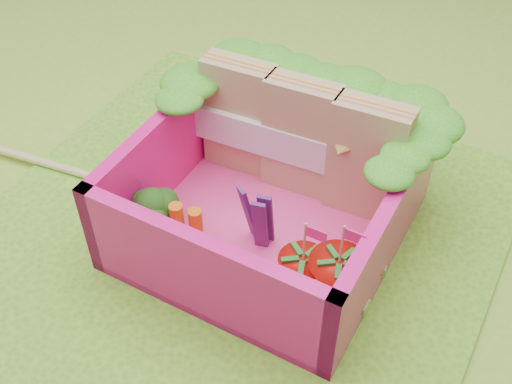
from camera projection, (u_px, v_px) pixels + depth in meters
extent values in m
plane|color=#8EB031|center=(236.00, 235.00, 3.42)|extent=(14.00, 14.00, 0.00)
cube|color=#65A926|center=(235.00, 233.00, 3.41)|extent=(2.60, 2.60, 0.03)
cube|color=#FE4097|center=(268.00, 227.00, 3.39)|extent=(1.30, 1.30, 0.05)
cube|color=#F61484|center=(321.00, 126.00, 3.59)|extent=(1.30, 0.07, 0.55)
cube|color=#F61484|center=(204.00, 279.00, 2.83)|extent=(1.30, 0.07, 0.55)
cube|color=#F61484|center=(168.00, 154.00, 3.42)|extent=(0.07, 1.30, 0.55)
cube|color=#F61484|center=(385.00, 238.00, 3.00)|extent=(0.07, 1.30, 0.55)
ellipsoid|color=#2E8818|center=(239.00, 54.00, 3.51)|extent=(0.30, 0.30, 0.11)
ellipsoid|color=#2E8818|center=(266.00, 63.00, 3.45)|extent=(0.30, 0.30, 0.11)
ellipsoid|color=#2E8818|center=(294.00, 71.00, 3.40)|extent=(0.30, 0.30, 0.11)
ellipsoid|color=#2E8818|center=(322.00, 80.00, 3.34)|extent=(0.30, 0.30, 0.11)
ellipsoid|color=#2E8818|center=(352.00, 89.00, 3.28)|extent=(0.30, 0.30, 0.11)
ellipsoid|color=#2E8818|center=(383.00, 98.00, 3.22)|extent=(0.30, 0.30, 0.11)
ellipsoid|color=#2E8818|center=(414.00, 108.00, 3.17)|extent=(0.30, 0.30, 0.11)
ellipsoid|color=#2E8818|center=(178.00, 96.00, 3.24)|extent=(0.27, 0.27, 0.10)
ellipsoid|color=#2E8818|center=(193.00, 82.00, 3.33)|extent=(0.27, 0.27, 0.10)
ellipsoid|color=#2E8818|center=(208.00, 68.00, 3.41)|extent=(0.27, 0.27, 0.10)
ellipsoid|color=#2E8818|center=(221.00, 56.00, 3.50)|extent=(0.27, 0.27, 0.10)
ellipsoid|color=#2E8818|center=(396.00, 171.00, 2.84)|extent=(0.27, 0.27, 0.10)
ellipsoid|color=#2E8818|center=(407.00, 153.00, 2.93)|extent=(0.27, 0.27, 0.10)
ellipsoid|color=#2E8818|center=(417.00, 136.00, 3.02)|extent=(0.27, 0.27, 0.10)
ellipsoid|color=#2E8818|center=(426.00, 119.00, 3.10)|extent=(0.27, 0.27, 0.10)
cube|color=tan|center=(240.00, 116.00, 3.48)|extent=(0.39, 0.17, 0.68)
cube|color=tan|center=(301.00, 137.00, 3.35)|extent=(0.39, 0.17, 0.68)
cube|color=tan|center=(367.00, 160.00, 3.22)|extent=(0.39, 0.17, 0.68)
cube|color=silver|center=(301.00, 142.00, 3.37)|extent=(1.23, 0.25, 0.20)
cylinder|color=#689649|center=(160.00, 225.00, 3.28)|extent=(0.12, 0.12, 0.12)
ellipsoid|color=#1F5316|center=(157.00, 208.00, 3.20)|extent=(0.33, 0.33, 0.12)
cylinder|color=#E45713|center=(178.00, 225.00, 3.18)|extent=(0.07, 0.07, 0.27)
cylinder|color=#E45713|center=(196.00, 227.00, 3.19)|extent=(0.07, 0.07, 0.23)
cube|color=#4D1A5C|center=(249.00, 213.00, 3.16)|extent=(0.07, 0.05, 0.38)
cube|color=#4D1A5C|center=(260.00, 225.00, 3.10)|extent=(0.07, 0.04, 0.38)
cube|color=#4D1A5C|center=(266.00, 218.00, 3.14)|extent=(0.07, 0.04, 0.38)
cone|color=red|center=(302.00, 275.00, 2.98)|extent=(0.23, 0.23, 0.23)
cylinder|color=tan|center=(304.00, 242.00, 2.81)|extent=(0.01, 0.01, 0.24)
cube|color=#F02882|center=(316.00, 234.00, 2.74)|extent=(0.10, 0.01, 0.06)
cone|color=red|center=(337.00, 282.00, 2.92)|extent=(0.28, 0.28, 0.28)
cylinder|color=tan|center=(342.00, 245.00, 2.74)|extent=(0.01, 0.01, 0.24)
cube|color=#F02882|center=(355.00, 237.00, 2.67)|extent=(0.10, 0.01, 0.06)
cube|color=#66B639|center=(353.00, 263.00, 3.15)|extent=(0.33, 0.15, 0.05)
cube|color=#66B639|center=(336.00, 294.00, 3.02)|extent=(0.32, 0.09, 0.05)
cube|color=#66B639|center=(258.00, 282.00, 3.07)|extent=(0.29, 0.27, 0.05)
cube|color=tan|center=(68.00, 170.00, 3.71)|extent=(2.31, 0.34, 0.04)
cube|color=tan|center=(77.00, 172.00, 3.70)|extent=(2.31, 0.34, 0.04)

